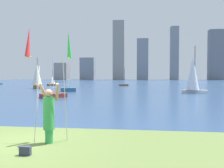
# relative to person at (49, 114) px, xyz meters

# --- Properties ---
(ground) EXTENTS (120.00, 138.00, 0.12)m
(ground) POSITION_rel_person_xyz_m (-1.04, 50.90, -1.02)
(ground) COLOR #5B7038
(person) EXTENTS (0.71, 0.53, 1.95)m
(person) POSITION_rel_person_xyz_m (0.00, 0.00, 0.00)
(person) COLOR green
(person) RESTS_ON ground
(kite_flag_left) EXTENTS (0.16, 1.00, 3.67)m
(kite_flag_left) POSITION_rel_person_xyz_m (-0.48, -0.35, 2.14)
(kite_flag_left) COLOR #B2B2B7
(kite_flag_left) RESTS_ON ground
(kite_flag_right) EXTENTS (0.16, 0.82, 3.69)m
(kite_flag_right) POSITION_rel_person_xyz_m (0.48, 0.62, 2.16)
(kite_flag_right) COLOR #B2B2B7
(kite_flag_right) RESTS_ON ground
(bag) EXTENTS (0.31, 0.13, 0.25)m
(bag) POSITION_rel_person_xyz_m (-0.20, -1.23, -0.83)
(bag) COLOR #33384C
(bag) RESTS_ON ground
(sailboat_2) EXTENTS (3.05, 1.78, 5.80)m
(sailboat_2) POSITION_rel_person_xyz_m (9.20, 23.19, 1.40)
(sailboat_2) COLOR white
(sailboat_2) RESTS_ON ground
(sailboat_3) EXTENTS (2.49, 2.42, 4.04)m
(sailboat_3) POSITION_rel_person_xyz_m (-5.63, 15.18, -0.71)
(sailboat_3) COLOR maroon
(sailboat_3) RESTS_ON ground
(sailboat_4) EXTENTS (1.87, 2.76, 3.29)m
(sailboat_4) POSITION_rel_person_xyz_m (-15.81, 41.25, 0.08)
(sailboat_4) COLOR brown
(sailboat_4) RESTS_ON ground
(sailboat_6) EXTENTS (1.96, 0.62, 4.69)m
(sailboat_6) POSITION_rel_person_xyz_m (-0.70, 41.57, -0.69)
(sailboat_6) COLOR brown
(sailboat_6) RESTS_ON ground
(sailboat_7) EXTENTS (1.83, 3.22, 5.13)m
(sailboat_7) POSITION_rel_person_xyz_m (-14.25, 30.48, 1.17)
(sailboat_7) COLOR brown
(sailboat_7) RESTS_ON ground
(sailboat_8) EXTENTS (2.11, 1.70, 3.57)m
(sailboat_8) POSITION_rel_person_xyz_m (-6.83, 23.75, -0.68)
(sailboat_8) COLOR #2D6084
(sailboat_8) RESTS_ON ground
(skyline_tower_0) EXTENTS (6.03, 6.51, 7.96)m
(skyline_tower_0) POSITION_rel_person_xyz_m (-34.74, 103.31, 3.02)
(skyline_tower_0) COLOR gray
(skyline_tower_0) RESTS_ON ground
(skyline_tower_1) EXTENTS (6.75, 6.18, 10.46)m
(skyline_tower_1) POSITION_rel_person_xyz_m (-22.75, 105.76, 4.27)
(skyline_tower_1) COLOR gray
(skyline_tower_1) RESTS_ON ground
(skyline_tower_2) EXTENTS (5.34, 3.69, 27.48)m
(skyline_tower_2) POSITION_rel_person_xyz_m (-7.84, 104.83, 12.78)
(skyline_tower_2) COLOR gray
(skyline_tower_2) RESTS_ON ground
(skyline_tower_3) EXTENTS (5.27, 6.08, 19.28)m
(skyline_tower_3) POSITION_rel_person_xyz_m (3.21, 107.75, 8.68)
(skyline_tower_3) COLOR gray
(skyline_tower_3) RESTS_ON ground
(skyline_tower_4) EXTENTS (3.66, 4.32, 24.88)m
(skyline_tower_4) POSITION_rel_person_xyz_m (18.00, 108.54, 11.48)
(skyline_tower_4) COLOR gray
(skyline_tower_4) RESTS_ON ground
(skyline_tower_5) EXTENTS (6.71, 4.02, 22.93)m
(skyline_tower_5) POSITION_rel_person_xyz_m (36.61, 107.99, 10.51)
(skyline_tower_5) COLOR slate
(skyline_tower_5) RESTS_ON ground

